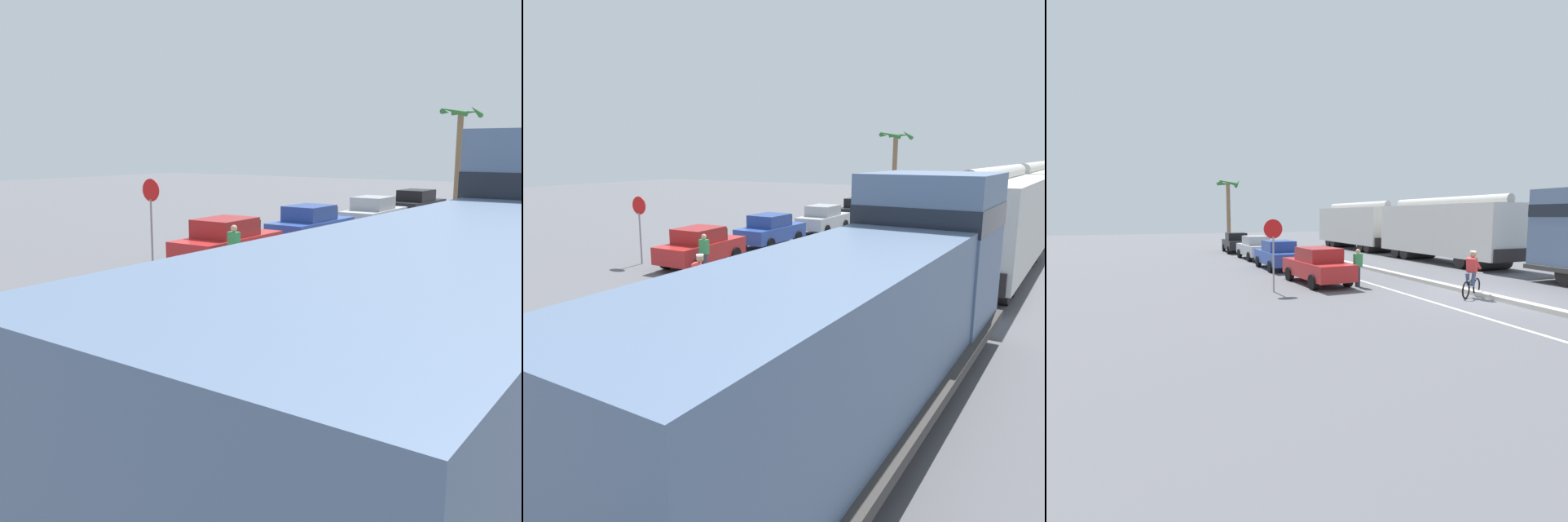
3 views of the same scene
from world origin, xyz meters
The scene contains 12 objects.
ground_plane centered at (0.00, 0.00, 0.00)m, with size 120.00×120.00×0.00m, color #56565B.
median_curb centered at (0.00, 6.00, 0.08)m, with size 0.36×36.00×0.16m, color beige.
lane_stripe centered at (-2.40, 6.00, 0.00)m, with size 0.14×36.00×0.01m, color silver.
locomotive centered at (6.13, -2.84, 1.80)m, with size 3.10×11.61×4.20m.
parked_car_red centered at (-4.64, 4.88, 0.82)m, with size 1.97×4.27×1.62m.
parked_car_blue centered at (-4.73, 10.35, 0.82)m, with size 1.86×4.21×1.62m.
parked_car_silver centered at (-4.59, 15.91, 0.82)m, with size 1.93×4.25×1.62m.
parked_car_black centered at (-4.75, 21.69, 0.82)m, with size 1.95×4.26×1.62m.
cyclist centered at (-0.47, 0.04, 0.82)m, with size 1.56×0.82×1.71m.
stop_sign centered at (-7.02, 3.76, 2.02)m, with size 0.76×0.08×2.88m.
palm_tree_near centered at (-4.32, 26.94, 4.47)m, with size 2.24×2.32×6.39m.
pedestrian_by_cars centered at (-3.33, 3.57, 0.85)m, with size 0.34×0.22×1.62m.
Camera 1 is at (7.94, -10.69, 3.90)m, focal length 42.00 mm.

